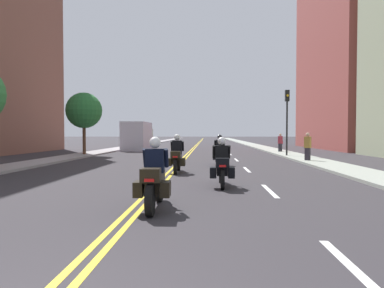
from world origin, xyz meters
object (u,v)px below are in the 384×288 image
(motorcycle_0, at_px, (155,180))
(motorcycle_1, at_px, (222,166))
(motorcycle_2, at_px, (177,157))
(motorcycle_3, at_px, (220,153))
(traffic_light_near, at_px, (287,111))
(parked_truck, at_px, (138,138))
(pedestrian_1, at_px, (308,147))
(street_tree_0, at_px, (84,111))
(pedestrian_0, at_px, (280,143))

(motorcycle_0, relative_size, motorcycle_1, 1.05)
(motorcycle_2, relative_size, motorcycle_3, 0.99)
(motorcycle_3, bearing_deg, traffic_light_near, 52.20)
(parked_truck, bearing_deg, motorcycle_1, -72.63)
(motorcycle_3, distance_m, pedestrian_1, 5.65)
(motorcycle_1, distance_m, motorcycle_3, 7.46)
(traffic_light_near, xyz_separation_m, parked_truck, (-12.69, 9.84, -2.02))
(motorcycle_0, xyz_separation_m, motorcycle_2, (-0.15, 7.22, 0.01))
(street_tree_0, bearing_deg, parked_truck, 75.67)
(motorcycle_0, distance_m, traffic_light_near, 19.00)
(pedestrian_1, xyz_separation_m, parked_truck, (-12.89, 14.34, 0.38))
(pedestrian_0, relative_size, pedestrian_1, 0.97)
(street_tree_0, height_order, parked_truck, street_tree_0)
(pedestrian_0, bearing_deg, motorcycle_2, -153.83)
(motorcycle_1, bearing_deg, motorcycle_3, 88.48)
(motorcycle_3, relative_size, pedestrian_1, 1.22)
(traffic_light_near, bearing_deg, motorcycle_2, -124.06)
(traffic_light_near, xyz_separation_m, street_tree_0, (-15.00, 0.80, 0.12))
(motorcycle_2, distance_m, street_tree_0, 13.99)
(motorcycle_2, relative_size, parked_truck, 0.32)
(motorcycle_2, xyz_separation_m, pedestrian_1, (7.17, 5.82, 0.23))
(pedestrian_0, height_order, parked_truck, parked_truck)
(motorcycle_0, relative_size, pedestrian_0, 1.32)
(motorcycle_3, distance_m, traffic_light_near, 8.74)
(parked_truck, bearing_deg, pedestrian_1, -48.03)
(parked_truck, bearing_deg, street_tree_0, -104.33)
(motorcycle_3, height_order, pedestrian_0, pedestrian_0)
(motorcycle_0, xyz_separation_m, motorcycle_3, (1.82, 10.88, 0.00))
(motorcycle_2, bearing_deg, parked_truck, 106.29)
(motorcycle_2, relative_size, pedestrian_0, 1.24)
(motorcycle_0, distance_m, pedestrian_0, 24.07)
(street_tree_0, bearing_deg, motorcycle_0, -65.96)
(motorcycle_1, bearing_deg, parked_truck, 107.33)
(pedestrian_0, xyz_separation_m, parked_truck, (-13.34, 4.49, 0.40))
(street_tree_0, bearing_deg, motorcycle_3, -36.74)
(motorcycle_0, bearing_deg, pedestrian_1, 60.76)
(motorcycle_1, bearing_deg, pedestrian_0, 73.25)
(pedestrian_1, bearing_deg, motorcycle_2, -101.71)
(street_tree_0, bearing_deg, pedestrian_1, -19.21)
(motorcycle_0, distance_m, motorcycle_1, 3.79)
(motorcycle_1, bearing_deg, traffic_light_near, 69.73)
(motorcycle_1, height_order, parked_truck, parked_truck)
(traffic_light_near, xyz_separation_m, pedestrian_0, (0.64, 5.35, -2.42))
(motorcycle_0, height_order, pedestrian_1, pedestrian_1)
(pedestrian_1, bearing_deg, motorcycle_1, -80.08)
(motorcycle_1, distance_m, street_tree_0, 18.06)
(motorcycle_2, relative_size, pedestrian_1, 1.20)
(motorcycle_3, bearing_deg, motorcycle_1, -92.32)
(pedestrian_0, relative_size, parked_truck, 0.26)
(pedestrian_0, bearing_deg, pedestrian_1, -130.47)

